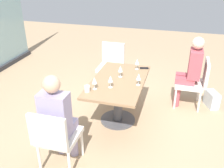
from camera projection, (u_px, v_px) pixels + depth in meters
The scene contains 15 objects.
ground_plane at pixel (118, 120), 4.13m from camera, with size 12.00×12.00×0.00m, color tan.
dining_table_main at pixel (118, 91), 3.89m from camera, with size 1.35×0.78×0.73m.
chair_front_right at pixel (195, 80), 4.32m from camera, with size 0.46×0.50×0.87m.
chair_far_left at pixel (55, 136), 2.98m from camera, with size 0.50×0.46×0.87m.
chair_far_right at pixel (111, 63), 5.06m from camera, with size 0.50×0.46×0.87m.
person_front_right at pixel (191, 69), 4.26m from camera, with size 0.34×0.39×1.26m.
person_far_left at pixel (58, 117), 2.98m from camera, with size 0.39×0.34×1.26m.
wine_glass_0 at pixel (137, 62), 4.11m from camera, with size 0.07×0.07×0.18m.
wine_glass_1 at pixel (110, 79), 3.53m from camera, with size 0.07×0.07×0.18m.
wine_glass_2 at pixel (94, 81), 3.48m from camera, with size 0.07×0.07×0.18m.
wine_glass_3 at pixel (139, 77), 3.59m from camera, with size 0.07×0.07×0.18m.
wine_glass_4 at pixel (120, 69), 3.85m from camera, with size 0.07×0.07×0.18m.
coffee_cup at pixel (87, 89), 3.45m from camera, with size 0.08×0.08×0.09m, color white.
cell_phone_on_table at pixel (144, 68), 4.20m from camera, with size 0.07×0.14×0.01m, color black.
handbag_0 at pixel (212, 99), 4.46m from camera, with size 0.30×0.16×0.28m, color silver.
Camera 1 is at (-3.32, -0.83, 2.38)m, focal length 40.35 mm.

